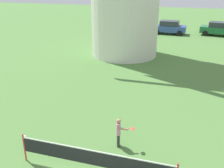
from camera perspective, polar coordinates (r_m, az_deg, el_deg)
name	(u,v)px	position (r m, az deg, el deg)	size (l,w,h in m)	color
tennis_net	(94,158)	(8.96, -3.93, -15.77)	(5.39, 0.06, 1.10)	red
player_far	(119,131)	(10.31, 1.54, -10.15)	(0.79, 0.39, 1.22)	#333338
stray_ball	(24,138)	(11.57, -18.47, -10.98)	(0.19, 0.19, 0.19)	silver
parked_car_cream	(120,24)	(34.26, 1.85, 12.87)	(4.36, 1.94, 1.56)	silver
parked_car_blue	(169,27)	(32.73, 12.33, 11.97)	(3.91, 1.98, 1.56)	#334C99
parked_car_green	(220,29)	(33.31, 22.37, 11.03)	(4.45, 2.46, 1.56)	#1E6638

